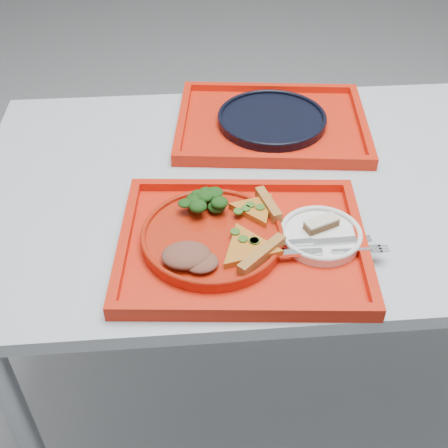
{
  "coord_description": "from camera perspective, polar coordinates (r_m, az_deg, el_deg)",
  "views": [
    {
      "loc": [
        -0.35,
        -0.96,
        1.46
      ],
      "look_at": [
        -0.29,
        -0.17,
        0.78
      ],
      "focal_mm": 45.0,
      "sensor_mm": 36.0,
      "label": 1
    }
  ],
  "objects": [
    {
      "name": "ground",
      "position": [
        1.79,
        9.02,
        -14.99
      ],
      "size": [
        10.0,
        10.0,
        0.0
      ],
      "primitive_type": "plane",
      "color": "gray",
      "rests_on": "ground"
    },
    {
      "name": "table",
      "position": [
        1.29,
        12.09,
        2.19
      ],
      "size": [
        1.6,
        0.8,
        0.75
      ],
      "color": "#AEB7C3",
      "rests_on": "ground"
    },
    {
      "name": "tray_main",
      "position": [
        1.04,
        1.87,
        -2.23
      ],
      "size": [
        0.48,
        0.39,
        0.01
      ],
      "primitive_type": "cube",
      "rotation": [
        0.0,
        0.0,
        -0.09
      ],
      "color": "red",
      "rests_on": "table"
    },
    {
      "name": "tray_far",
      "position": [
        1.39,
        4.85,
        9.96
      ],
      "size": [
        0.49,
        0.4,
        0.01
      ],
      "primitive_type": "cube",
      "rotation": [
        0.0,
        0.0,
        -0.12
      ],
      "color": "red",
      "rests_on": "table"
    },
    {
      "name": "dinner_plate",
      "position": [
        1.03,
        -1.21,
        -1.41
      ],
      "size": [
        0.26,
        0.26,
        0.02
      ],
      "primitive_type": "cylinder",
      "color": "#AE1E0B",
      "rests_on": "tray_main"
    },
    {
      "name": "side_plate",
      "position": [
        1.05,
        9.77,
        -1.25
      ],
      "size": [
        0.15,
        0.15,
        0.01
      ],
      "primitive_type": "cylinder",
      "color": "white",
      "rests_on": "tray_main"
    },
    {
      "name": "navy_plate",
      "position": [
        1.38,
        4.88,
        10.46
      ],
      "size": [
        0.26,
        0.26,
        0.02
      ],
      "primitive_type": "cylinder",
      "color": "black",
      "rests_on": "tray_far"
    },
    {
      "name": "pizza_slice_a",
      "position": [
        0.99,
        2.43,
        -2.27
      ],
      "size": [
        0.17,
        0.17,
        0.02
      ],
      "primitive_type": null,
      "rotation": [
        0.0,
        0.0,
        2.32
      ],
      "color": "orange",
      "rests_on": "dinner_plate"
    },
    {
      "name": "pizza_slice_b",
      "position": [
        1.07,
        3.23,
        1.71
      ],
      "size": [
        0.12,
        0.11,
        0.02
      ],
      "primitive_type": null,
      "rotation": [
        0.0,
        0.0,
        3.4
      ],
      "color": "orange",
      "rests_on": "dinner_plate"
    },
    {
      "name": "salad_heap",
      "position": [
        1.07,
        -2.16,
        2.36
      ],
      "size": [
        0.08,
        0.07,
        0.04
      ],
      "primitive_type": "ellipsoid",
      "color": "black",
      "rests_on": "dinner_plate"
    },
    {
      "name": "meat_portion",
      "position": [
        0.97,
        -3.87,
        -3.19
      ],
      "size": [
        0.09,
        0.07,
        0.03
      ],
      "primitive_type": "ellipsoid",
      "color": "brown",
      "rests_on": "dinner_plate"
    },
    {
      "name": "dessert_bar",
      "position": [
        1.05,
        9.86,
        0.05
      ],
      "size": [
        0.07,
        0.05,
        0.02
      ],
      "rotation": [
        0.0,
        0.0,
        0.4
      ],
      "color": "#51351B",
      "rests_on": "side_plate"
    },
    {
      "name": "knife",
      "position": [
        1.03,
        9.83,
        -1.73
      ],
      "size": [
        0.19,
        0.02,
        0.01
      ],
      "primitive_type": "cube",
      "rotation": [
        0.0,
        0.0,
        0.02
      ],
      "color": "silver",
      "rests_on": "side_plate"
    },
    {
      "name": "fork",
      "position": [
        1.01,
        10.77,
        -2.71
      ],
      "size": [
        0.19,
        0.02,
        0.01
      ],
      "primitive_type": "cube",
      "rotation": [
        0.0,
        0.0,
        -0.0
      ],
      "color": "silver",
      "rests_on": "side_plate"
    }
  ]
}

